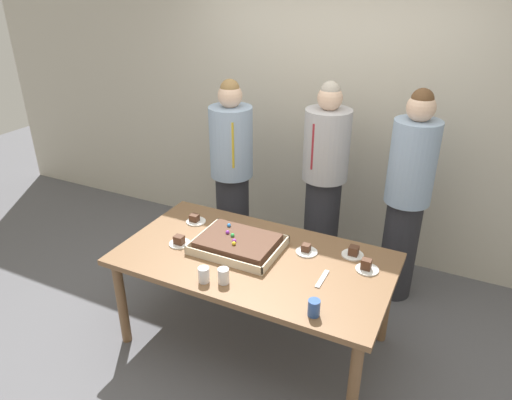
{
  "coord_description": "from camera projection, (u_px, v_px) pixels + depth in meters",
  "views": [
    {
      "loc": [
        1.19,
        -2.4,
        2.46
      ],
      "look_at": [
        -0.06,
        0.15,
        1.08
      ],
      "focal_mm": 32.79,
      "sensor_mm": 36.0,
      "label": 1
    }
  ],
  "objects": [
    {
      "name": "ground_plane",
      "position": [
        254.0,
        339.0,
        3.49
      ],
      "size": [
        12.0,
        12.0,
        0.0
      ],
      "primitive_type": "plane",
      "color": "#5B5B60"
    },
    {
      "name": "person_serving_front",
      "position": [
        232.0,
        174.0,
        4.11
      ],
      "size": [
        0.37,
        0.37,
        1.69
      ],
      "rotation": [
        0.0,
        0.0,
        -1.03
      ],
      "color": "#28282D",
      "rests_on": "ground_plane"
    },
    {
      "name": "drink_cup_far_end",
      "position": [
        204.0,
        275.0,
        2.89
      ],
      "size": [
        0.07,
        0.07,
        0.1
      ],
      "primitive_type": "cylinder",
      "color": "white",
      "rests_on": "party_table"
    },
    {
      "name": "plated_slice_far_left",
      "position": [
        179.0,
        242.0,
        3.3
      ],
      "size": [
        0.15,
        0.15,
        0.07
      ],
      "color": "white",
      "rests_on": "party_table"
    },
    {
      "name": "plated_slice_center_front",
      "position": [
        353.0,
        253.0,
        3.17
      ],
      "size": [
        0.15,
        0.15,
        0.07
      ],
      "color": "white",
      "rests_on": "party_table"
    },
    {
      "name": "drink_cup_nearest",
      "position": [
        314.0,
        308.0,
        2.61
      ],
      "size": [
        0.07,
        0.07,
        0.1
      ],
      "primitive_type": "cylinder",
      "color": "#2D5199",
      "rests_on": "party_table"
    },
    {
      "name": "plated_slice_near_right",
      "position": [
        195.0,
        220.0,
        3.6
      ],
      "size": [
        0.15,
        0.15,
        0.06
      ],
      "color": "white",
      "rests_on": "party_table"
    },
    {
      "name": "person_striped_tie_right",
      "position": [
        407.0,
        197.0,
        3.61
      ],
      "size": [
        0.35,
        0.35,
        1.74
      ],
      "rotation": [
        0.0,
        0.0,
        -2.33
      ],
      "color": "#28282D",
      "rests_on": "ground_plane"
    },
    {
      "name": "person_green_shirt_behind",
      "position": [
        324.0,
        182.0,
        3.91
      ],
      "size": [
        0.38,
        0.38,
        1.72
      ],
      "rotation": [
        0.0,
        0.0,
        -1.83
      ],
      "color": "#28282D",
      "rests_on": "ground_plane"
    },
    {
      "name": "party_table",
      "position": [
        254.0,
        266.0,
        3.2
      ],
      "size": [
        1.85,
        1.01,
        0.73
      ],
      "color": "brown",
      "rests_on": "ground_plane"
    },
    {
      "name": "sheet_cake",
      "position": [
        238.0,
        244.0,
        3.24
      ],
      "size": [
        0.59,
        0.45,
        0.11
      ],
      "color": "beige",
      "rests_on": "party_table"
    },
    {
      "name": "plated_slice_far_right",
      "position": [
        306.0,
        250.0,
        3.21
      ],
      "size": [
        0.15,
        0.15,
        0.06
      ],
      "color": "white",
      "rests_on": "party_table"
    },
    {
      "name": "cake_server_utensil",
      "position": [
        322.0,
        279.0,
        2.93
      ],
      "size": [
        0.03,
        0.2,
        0.01
      ],
      "primitive_type": "cube",
      "color": "silver",
      "rests_on": "party_table"
    },
    {
      "name": "interior_back_panel",
      "position": [
        334.0,
        94.0,
        4.12
      ],
      "size": [
        8.0,
        0.12,
        3.0
      ],
      "primitive_type": "cube",
      "color": "beige",
      "rests_on": "ground_plane"
    },
    {
      "name": "plated_slice_near_left",
      "position": [
        367.0,
        267.0,
        3.01
      ],
      "size": [
        0.15,
        0.15,
        0.08
      ],
      "color": "white",
      "rests_on": "party_table"
    },
    {
      "name": "drink_cup_middle",
      "position": [
        224.0,
        276.0,
        2.88
      ],
      "size": [
        0.07,
        0.07,
        0.1
      ],
      "primitive_type": "cylinder",
      "color": "white",
      "rests_on": "party_table"
    }
  ]
}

